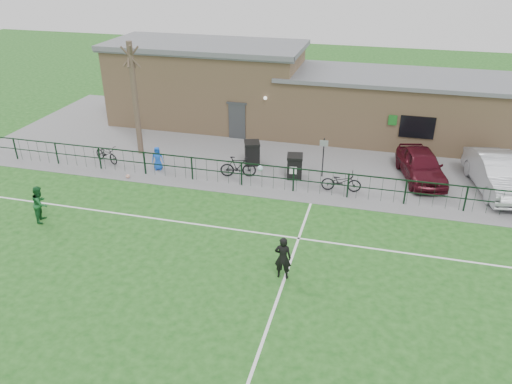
% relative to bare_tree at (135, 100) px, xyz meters
% --- Properties ---
extents(ground, '(90.00, 90.00, 0.00)m').
position_rel_bare_tree_xyz_m(ground, '(8.00, -10.50, -3.00)').
color(ground, '#1A4E17').
rests_on(ground, ground).
extents(paving_strip, '(34.00, 13.00, 0.02)m').
position_rel_bare_tree_xyz_m(paving_strip, '(8.00, 3.00, -2.99)').
color(paving_strip, slate).
rests_on(paving_strip, ground).
extents(pitch_line_touch, '(28.00, 0.10, 0.01)m').
position_rel_bare_tree_xyz_m(pitch_line_touch, '(8.00, -2.70, -3.00)').
color(pitch_line_touch, white).
rests_on(pitch_line_touch, ground).
extents(pitch_line_mid, '(28.00, 0.10, 0.01)m').
position_rel_bare_tree_xyz_m(pitch_line_mid, '(8.00, -6.50, -3.00)').
color(pitch_line_mid, white).
rests_on(pitch_line_mid, ground).
extents(pitch_line_perp, '(0.10, 16.00, 0.01)m').
position_rel_bare_tree_xyz_m(pitch_line_perp, '(10.00, -10.50, -3.00)').
color(pitch_line_perp, white).
rests_on(pitch_line_perp, ground).
extents(perimeter_fence, '(28.00, 0.10, 1.20)m').
position_rel_bare_tree_xyz_m(perimeter_fence, '(8.00, -2.50, -2.40)').
color(perimeter_fence, black).
rests_on(perimeter_fence, ground).
extents(bare_tree, '(0.30, 0.30, 6.00)m').
position_rel_bare_tree_xyz_m(bare_tree, '(0.00, 0.00, 0.00)').
color(bare_tree, '#4B3A2D').
rests_on(bare_tree, ground).
extents(wheelie_bin_left, '(0.98, 1.04, 1.12)m').
position_rel_bare_tree_xyz_m(wheelie_bin_left, '(6.32, 0.09, -2.42)').
color(wheelie_bin_left, black).
rests_on(wheelie_bin_left, paving_strip).
extents(wheelie_bin_right, '(0.83, 0.91, 1.08)m').
position_rel_bare_tree_xyz_m(wheelie_bin_right, '(8.77, -0.99, -2.44)').
color(wheelie_bin_right, black).
rests_on(wheelie_bin_right, paving_strip).
extents(sign_post, '(0.07, 0.07, 2.00)m').
position_rel_bare_tree_xyz_m(sign_post, '(10.08, -0.56, -1.98)').
color(sign_post, black).
rests_on(sign_post, paving_strip).
extents(car_maroon, '(2.70, 4.58, 1.46)m').
position_rel_bare_tree_xyz_m(car_maroon, '(14.73, 0.38, -2.25)').
color(car_maroon, '#440C16').
rests_on(car_maroon, paving_strip).
extents(car_silver, '(2.65, 5.27, 1.66)m').
position_rel_bare_tree_xyz_m(car_silver, '(18.08, -0.02, -2.15)').
color(car_silver, '#A3A5AA').
rests_on(car_silver, paving_strip).
extents(bicycle_c, '(1.80, 1.22, 0.90)m').
position_rel_bare_tree_xyz_m(bicycle_c, '(-1.14, -1.63, -2.53)').
color(bicycle_c, black).
rests_on(bicycle_c, paving_strip).
extents(bicycle_d, '(1.84, 0.89, 1.07)m').
position_rel_bare_tree_xyz_m(bicycle_d, '(6.07, -1.63, -2.45)').
color(bicycle_d, black).
rests_on(bicycle_d, paving_strip).
extents(bicycle_e, '(1.89, 0.81, 0.96)m').
position_rel_bare_tree_xyz_m(bicycle_e, '(11.15, -1.93, -2.50)').
color(bicycle_e, black).
rests_on(bicycle_e, paving_strip).
extents(spectator_child, '(0.68, 0.56, 1.21)m').
position_rel_bare_tree_xyz_m(spectator_child, '(1.89, -1.84, -2.38)').
color(spectator_child, blue).
rests_on(spectator_child, paving_strip).
extents(goalkeeper_kick, '(2.06, 3.61, 2.64)m').
position_rel_bare_tree_xyz_m(goalkeeper_kick, '(9.85, -9.02, -2.15)').
color(goalkeeper_kick, black).
rests_on(goalkeeper_kick, ground).
extents(outfield_player, '(0.80, 0.91, 1.57)m').
position_rel_bare_tree_xyz_m(outfield_player, '(-0.59, -7.81, -2.22)').
color(outfield_player, '#1A5B2A').
rests_on(outfield_player, ground).
extents(ball_ground, '(0.20, 0.20, 0.20)m').
position_rel_bare_tree_xyz_m(ball_ground, '(0.85, -3.16, -2.90)').
color(ball_ground, white).
rests_on(ball_ground, ground).
extents(clubhouse, '(24.25, 5.40, 4.96)m').
position_rel_bare_tree_xyz_m(clubhouse, '(7.12, 6.00, -0.78)').
color(clubhouse, tan).
rests_on(clubhouse, ground).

